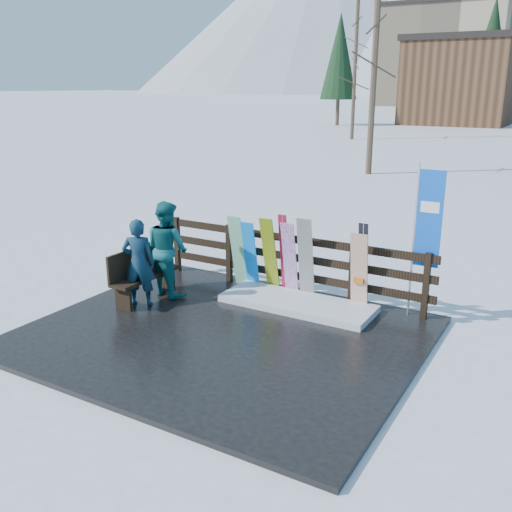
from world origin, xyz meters
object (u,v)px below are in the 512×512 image
Objects in this scene: snowboard_3 at (290,260)px; rental_flag at (425,225)px; person_front at (139,263)px; person_back at (167,248)px; snowboard_4 at (306,259)px; bench at (142,272)px; snowboard_1 at (238,251)px; snowboard_5 at (359,272)px; snowboard_2 at (270,255)px; snowboard_0 at (250,255)px.

rental_flag reaches higher than snowboard_3.
person_front is 0.71m from person_back.
person_back is at bearing -156.63° from snowboard_4.
snowboard_1 is at bearing 51.28° from bench.
person_front is 0.89× the size of person_back.
bench is 1.86m from snowboard_1.
snowboard_4 is at bearing -172.84° from person_front.
person_back is at bearing -131.84° from snowboard_1.
person_front is at bearing -119.98° from snowboard_1.
snowboard_3 is 0.93× the size of snowboard_4.
person_front reaches higher than snowboard_5.
snowboard_5 is 3.52m from person_back.
bench is 0.99× the size of snowboard_2.
snowboard_2 is (0.70, 0.00, 0.02)m from snowboard_1.
snowboard_3 is 0.33m from snowboard_4.
snowboard_5 is 0.79× the size of person_back.
snowboard_0 is at bearing -180.00° from snowboard_2.
snowboard_2 is 1.04× the size of snowboard_3.
rental_flag is 4.59m from person_back.
person_back is at bearing 59.83° from bench.
snowboard_5 is at bearing 0.00° from snowboard_4.
person_back is at bearing -124.53° from person_front.
snowboard_2 is 0.74m from snowboard_4.
person_back is (0.25, 0.43, 0.37)m from bench.
snowboard_3 is 0.92× the size of person_front.
snowboard_1 reaches higher than snowboard_0.
person_front is at bearing 96.65° from person_back.
snowboard_3 is at bearing 32.43° from bench.
snowboard_0 is at bearing -180.00° from snowboard_3.
snowboard_2 is 2.40m from person_front.
snowboard_1 is 2.45m from snowboard_5.
snowboard_0 is 0.53× the size of rental_flag.
bench is 3.90m from snowboard_5.
person_front reaches higher than bench.
bench is at bearing -147.57° from snowboard_3.
rental_flag is at bearing 176.07° from person_front.
snowboard_3 is at bearing -168.91° from person_front.
bench is at bearing -159.54° from rental_flag.
person_back is at bearing -147.75° from snowboard_2.
snowboard_0 is at bearing 180.00° from snowboard_4.
person_back is (-4.35, -1.28, -0.72)m from rental_flag.
snowboard_5 is at bearing 0.00° from snowboard_1.
snowboard_2 is 0.96× the size of person_front.
snowboard_3 is 1.34m from snowboard_5.
snowboard_0 is at bearing 45.23° from bench.
snowboard_1 is 1.12m from snowboard_3.
snowboard_4 is 2.97m from person_front.
snowboard_1 is 0.56× the size of rental_flag.
snowboard_4 is at bearing -172.31° from rental_flag.
rental_flag is (3.16, 0.27, 0.93)m from snowboard_0.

